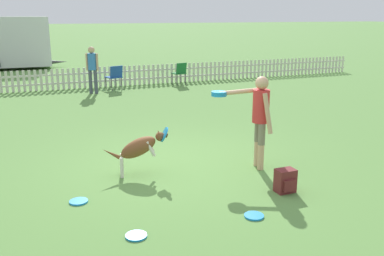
% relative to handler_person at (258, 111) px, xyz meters
% --- Properties ---
extents(ground_plane, '(240.00, 240.00, 0.00)m').
position_rel_handler_person_xyz_m(ground_plane, '(-1.21, 0.67, -0.99)').
color(ground_plane, '#5B8C42').
extents(handler_person, '(0.89, 0.82, 1.59)m').
position_rel_handler_person_xyz_m(handler_person, '(0.00, 0.00, 0.00)').
color(handler_person, tan).
rests_on(handler_person, ground_plane).
extents(leaping_dog, '(1.09, 0.46, 0.79)m').
position_rel_handler_person_xyz_m(leaping_dog, '(-1.94, 0.43, -0.53)').
color(leaping_dog, brown).
rests_on(leaping_dog, ground_plane).
extents(frisbee_near_handler, '(0.26, 0.26, 0.02)m').
position_rel_handler_person_xyz_m(frisbee_near_handler, '(-0.97, -1.63, -0.98)').
color(frisbee_near_handler, '#1E8CD8').
rests_on(frisbee_near_handler, ground_plane).
extents(frisbee_near_dog, '(0.26, 0.26, 0.02)m').
position_rel_handler_person_xyz_m(frisbee_near_dog, '(-3.04, -0.30, -0.98)').
color(frisbee_near_dog, '#1E8CD8').
rests_on(frisbee_near_dog, ground_plane).
extents(frisbee_midfield, '(0.26, 0.26, 0.02)m').
position_rel_handler_person_xyz_m(frisbee_midfield, '(-2.54, -1.55, -0.98)').
color(frisbee_midfield, '#1E8CD8').
rests_on(frisbee_midfield, ground_plane).
extents(backpack_on_grass, '(0.29, 0.24, 0.35)m').
position_rel_handler_person_xyz_m(backpack_on_grass, '(-0.13, -1.09, -0.82)').
color(backpack_on_grass, maroon).
rests_on(backpack_on_grass, ground_plane).
extents(picket_fence, '(22.84, 0.04, 0.73)m').
position_rel_handler_person_xyz_m(picket_fence, '(-1.21, 9.51, -0.63)').
color(picket_fence, beige).
rests_on(picket_fence, ground_plane).
extents(folding_chair_blue_left, '(0.60, 0.62, 0.85)m').
position_rel_handler_person_xyz_m(folding_chair_blue_left, '(-0.55, 8.73, -0.49)').
color(folding_chair_blue_left, '#333338').
rests_on(folding_chair_blue_left, ground_plane).
extents(folding_chair_center, '(0.51, 0.53, 0.84)m').
position_rel_handler_person_xyz_m(folding_chair_center, '(1.93, 8.86, -0.49)').
color(folding_chair_center, '#333338').
rests_on(folding_chair_center, ground_plane).
extents(spectator_standing, '(0.38, 0.27, 1.55)m').
position_rel_handler_person_xyz_m(spectator_standing, '(-1.38, 8.27, -0.06)').
color(spectator_standing, '#474C5B').
rests_on(spectator_standing, ground_plane).
extents(equipment_trailer, '(4.99, 2.21, 2.47)m').
position_rel_handler_person_xyz_m(equipment_trailer, '(-4.19, 16.52, 0.31)').
color(equipment_trailer, silver).
rests_on(equipment_trailer, ground_plane).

